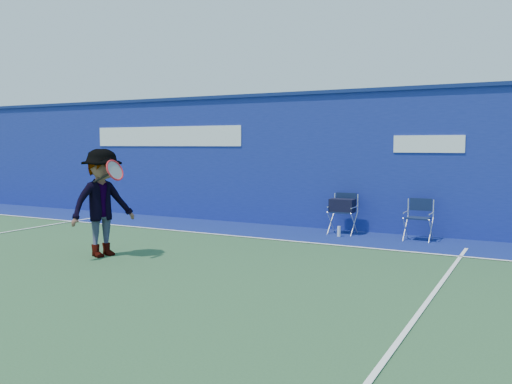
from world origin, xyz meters
The scene contains 8 objects.
ground centered at (0.00, 0.00, 0.00)m, with size 80.00×80.00×0.00m, color #294D2C.
stadium_wall centered at (0.00, 5.20, 1.55)m, with size 24.00×0.50×3.08m.
out_of_bounds_strip centered at (0.00, 4.10, 0.00)m, with size 24.00×1.80×0.01m, color navy.
court_lines centered at (0.00, 0.60, 0.01)m, with size 24.00×12.00×0.01m.
directors_chair_left centered at (1.96, 4.56, 0.36)m, with size 0.51×0.46×0.86m.
directors_chair_right centered at (3.54, 4.49, 0.26)m, with size 0.49×0.44×0.82m.
water_bottle centered at (2.02, 4.16, 0.11)m, with size 0.07×0.07×0.22m, color silver.
tennis_player centered at (-0.88, 0.46, 0.91)m, with size 0.97×1.31×1.82m.
Camera 1 is at (5.64, -6.35, 1.89)m, focal length 38.00 mm.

